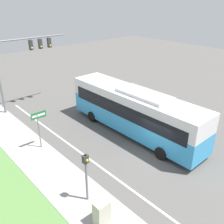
{
  "coord_description": "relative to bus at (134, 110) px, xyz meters",
  "views": [
    {
      "loc": [
        -11.81,
        -8.7,
        10.1
      ],
      "look_at": [
        -0.13,
        4.28,
        1.9
      ],
      "focal_mm": 40.0,
      "sensor_mm": 36.0,
      "label": 1
    }
  ],
  "objects": [
    {
      "name": "ground_plane",
      "position": [
        -1.26,
        -3.27,
        -2.02
      ],
      "size": [
        80.0,
        80.0,
        0.0
      ],
      "primitive_type": "plane",
      "color": "#565451"
    },
    {
      "name": "sidewalk",
      "position": [
        -7.46,
        -3.27,
        -1.96
      ],
      "size": [
        2.8,
        80.0,
        0.12
      ],
      "color": "#9E9E99",
      "rests_on": "ground_plane"
    },
    {
      "name": "lane_divider_near",
      "position": [
        -4.86,
        -3.27,
        -2.01
      ],
      "size": [
        0.14,
        30.0,
        0.01
      ],
      "color": "silver",
      "rests_on": "ground_plane"
    },
    {
      "name": "bus",
      "position": [
        0.0,
        0.0,
        0.0
      ],
      "size": [
        2.77,
        12.2,
        3.69
      ],
      "color": "#3393D1",
      "rests_on": "ground_plane"
    },
    {
      "name": "signal_gantry",
      "position": [
        -3.94,
        10.48,
        2.99
      ],
      "size": [
        6.98,
        0.41,
        6.79
      ],
      "color": "slate",
      "rests_on": "ground_plane"
    },
    {
      "name": "pedestrian_signal",
      "position": [
        -7.24,
        -3.52,
        0.0
      ],
      "size": [
        0.28,
        0.34,
        2.96
      ],
      "color": "slate",
      "rests_on": "ground_plane"
    },
    {
      "name": "street_sign",
      "position": [
        -6.6,
        2.83,
        0.0
      ],
      "size": [
        1.12,
        0.08,
        2.92
      ],
      "color": "slate",
      "rests_on": "ground_plane"
    },
    {
      "name": "utility_cabinet",
      "position": [
        -7.64,
        -5.2,
        -1.26
      ],
      "size": [
        0.74,
        0.54,
        1.27
      ],
      "color": "#B7B29E",
      "rests_on": "sidewalk"
    }
  ]
}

